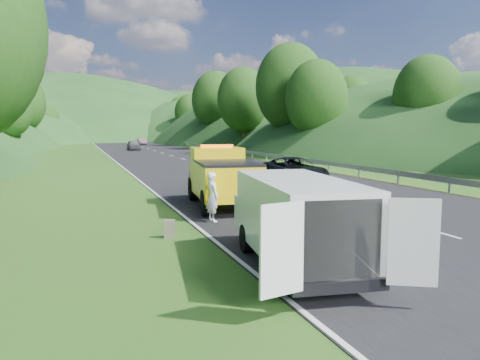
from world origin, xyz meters
name	(u,v)px	position (x,y,z in m)	size (l,w,h in m)	color
ground	(319,226)	(0.00, 0.00, 0.00)	(320.00, 320.00, 0.00)	#38661E
road_surface	(172,156)	(3.00, 40.00, 0.01)	(14.00, 200.00, 0.02)	black
guardrail	(204,150)	(10.30, 52.50, 0.00)	(0.06, 140.00, 1.52)	gray
tree_line_right	(265,147)	(23.00, 60.00, 0.00)	(14.00, 140.00, 14.00)	#244C16
hills_backdrop	(122,138)	(6.50, 134.70, 0.00)	(201.00, 288.60, 44.00)	#2D5B23
tow_truck	(222,177)	(-1.91, 4.79, 1.24)	(2.85, 6.13, 2.54)	black
white_van	(296,217)	(-2.81, -3.92, 1.20)	(3.38, 6.24, 2.11)	black
woman	(212,222)	(-3.17, 1.81, 0.00)	(0.63, 0.46, 1.73)	silver
child	(269,231)	(-1.91, -0.21, 0.00)	(0.47, 0.37, 0.97)	tan
worker	(362,276)	(-1.70, -5.02, 0.00)	(1.03, 0.59, 1.59)	black
suitcase	(169,229)	(-5.04, -0.01, 0.27)	(0.34, 0.19, 0.54)	#625B49
spare_tire	(387,279)	(-1.32, -5.40, 0.00)	(0.72, 0.72, 0.20)	black
passing_suv	(294,183)	(4.67, 11.37, 0.00)	(2.45, 5.31, 1.48)	black
dist_car_a	(134,150)	(0.54, 55.28, 0.00)	(1.72, 4.26, 1.45)	#4D4C51
dist_car_b	(142,145)	(4.51, 75.89, 0.00)	(1.36, 3.89, 1.28)	#61414F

